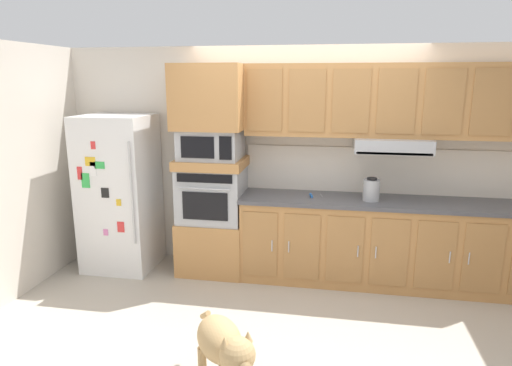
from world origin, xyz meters
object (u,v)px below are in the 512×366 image
at_px(built_in_oven, 212,194).
at_px(electric_kettle, 371,190).
at_px(refrigerator, 120,193).
at_px(dog, 223,345).
at_px(microwave, 211,144).
at_px(screwdriver, 312,195).

relative_size(built_in_oven, electric_kettle, 2.92).
bearing_deg(refrigerator, dog, -48.79).
distance_m(built_in_oven, electric_kettle, 1.72).
distance_m(built_in_oven, microwave, 0.56).
bearing_deg(refrigerator, microwave, 3.61).
height_order(microwave, dog, microwave).
relative_size(microwave, screwdriver, 4.35).
height_order(refrigerator, microwave, refrigerator).
distance_m(refrigerator, screwdriver, 2.18).
distance_m(refrigerator, microwave, 1.22).
height_order(screwdriver, electric_kettle, electric_kettle).
distance_m(screwdriver, dog, 2.14).
bearing_deg(built_in_oven, microwave, -0.77).
bearing_deg(dog, electric_kettle, 116.08).
bearing_deg(built_in_oven, dog, -72.66).
xyz_separation_m(screwdriver, electric_kettle, (0.61, -0.05, 0.10)).
xyz_separation_m(microwave, electric_kettle, (1.71, -0.05, -0.43)).
xyz_separation_m(refrigerator, built_in_oven, (1.07, 0.07, 0.02)).
height_order(microwave, electric_kettle, microwave).
xyz_separation_m(screwdriver, dog, (-0.47, -2.01, -0.55)).
relative_size(refrigerator, microwave, 2.73).
distance_m(refrigerator, electric_kettle, 2.79).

